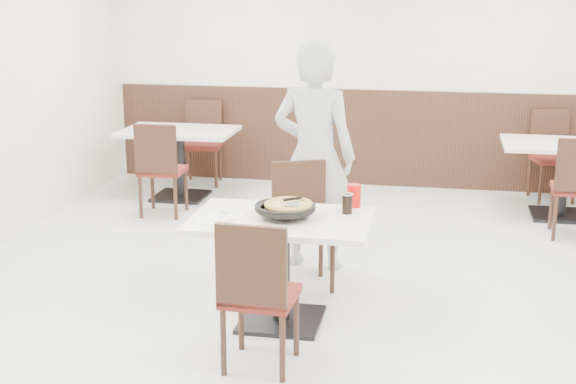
% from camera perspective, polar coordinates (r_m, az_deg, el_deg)
% --- Properties ---
extents(floor, '(7.00, 7.00, 0.00)m').
position_cam_1_polar(floor, '(6.06, 2.41, -7.37)').
color(floor, '#B2B2AD').
rests_on(floor, ground).
extents(wall_back, '(6.00, 0.04, 2.80)m').
position_cam_1_polar(wall_back, '(9.13, 5.87, 9.12)').
color(wall_back, white).
rests_on(wall_back, floor).
extents(wall_front, '(6.00, 0.04, 2.80)m').
position_cam_1_polar(wall_front, '(2.38, -10.19, -7.07)').
color(wall_front, white).
rests_on(wall_front, floor).
extents(wainscot_back, '(5.90, 0.03, 1.10)m').
position_cam_1_polar(wainscot_back, '(9.23, 5.72, 3.85)').
color(wainscot_back, black).
rests_on(wainscot_back, floor).
extents(main_table, '(1.20, 0.81, 0.75)m').
position_cam_1_polar(main_table, '(5.47, -0.48, -5.60)').
color(main_table, silver).
rests_on(main_table, floor).
extents(chair_near, '(0.44, 0.44, 0.95)m').
position_cam_1_polar(chair_near, '(4.84, -1.97, -7.14)').
color(chair_near, black).
rests_on(chair_near, floor).
extents(chair_far, '(0.55, 0.55, 0.95)m').
position_cam_1_polar(chair_far, '(6.08, 1.14, -2.53)').
color(chair_far, black).
rests_on(chair_far, floor).
extents(trivet, '(0.13, 0.13, 0.04)m').
position_cam_1_polar(trivet, '(5.34, -0.23, -1.67)').
color(trivet, black).
rests_on(trivet, main_table).
extents(pizza_pan, '(0.36, 0.36, 0.01)m').
position_cam_1_polar(pizza_pan, '(5.35, -0.21, -1.39)').
color(pizza_pan, black).
rests_on(pizza_pan, trivet).
extents(pizza, '(0.30, 0.30, 0.02)m').
position_cam_1_polar(pizza, '(5.38, 0.05, -1.09)').
color(pizza, tan).
rests_on(pizza, pizza_pan).
extents(pizza_server, '(0.10, 0.12, 0.00)m').
position_cam_1_polar(pizza_server, '(5.33, 0.31, -0.87)').
color(pizza_server, silver).
rests_on(pizza_server, pizza).
extents(napkin, '(0.20, 0.20, 0.00)m').
position_cam_1_polar(napkin, '(5.30, -5.58, -2.04)').
color(napkin, white).
rests_on(napkin, main_table).
extents(side_plate, '(0.20, 0.20, 0.01)m').
position_cam_1_polar(side_plate, '(5.34, -4.89, -1.83)').
color(side_plate, white).
rests_on(side_plate, napkin).
extents(fork, '(0.04, 0.14, 0.00)m').
position_cam_1_polar(fork, '(5.35, -4.62, -1.69)').
color(fork, silver).
rests_on(fork, side_plate).
extents(cola_glass, '(0.07, 0.07, 0.13)m').
position_cam_1_polar(cola_glass, '(5.45, 4.23, -0.87)').
color(cola_glass, black).
rests_on(cola_glass, main_table).
extents(red_cup, '(0.10, 0.10, 0.16)m').
position_cam_1_polar(red_cup, '(5.61, 4.71, -0.26)').
color(red_cup, '#B70D07').
rests_on(red_cup, main_table).
extents(diner_person, '(0.72, 0.51, 1.84)m').
position_cam_1_polar(diner_person, '(6.42, 1.89, 2.53)').
color(diner_person, '#A6A8AB').
rests_on(diner_person, floor).
extents(bg_table_left, '(1.24, 0.86, 0.75)m').
position_cam_1_polar(bg_table_left, '(8.73, -7.71, 2.00)').
color(bg_table_left, silver).
rests_on(bg_table_left, floor).
extents(bg_chair_left_near, '(0.43, 0.43, 0.95)m').
position_cam_1_polar(bg_chair_left_near, '(8.10, -8.90, 1.68)').
color(bg_chair_left_near, black).
rests_on(bg_chair_left_near, floor).
extents(bg_chair_left_far, '(0.47, 0.47, 0.95)m').
position_cam_1_polar(bg_chair_left_far, '(9.30, -6.13, 3.45)').
color(bg_chair_left_far, black).
rests_on(bg_chair_left_far, floor).
extents(bg_table_right, '(1.21, 0.81, 0.75)m').
position_cam_1_polar(bg_table_right, '(8.39, 18.91, 0.81)').
color(bg_table_right, silver).
rests_on(bg_table_right, floor).
extents(bg_chair_right_near, '(0.43, 0.43, 0.95)m').
position_cam_1_polar(bg_chair_right_near, '(7.74, 19.80, 0.37)').
color(bg_chair_right_near, black).
rests_on(bg_chair_right_near, floor).
extents(bg_chair_right_far, '(0.50, 0.50, 0.95)m').
position_cam_1_polar(bg_chair_right_far, '(8.99, 18.35, 2.40)').
color(bg_chair_right_far, black).
rests_on(bg_chair_right_far, floor).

